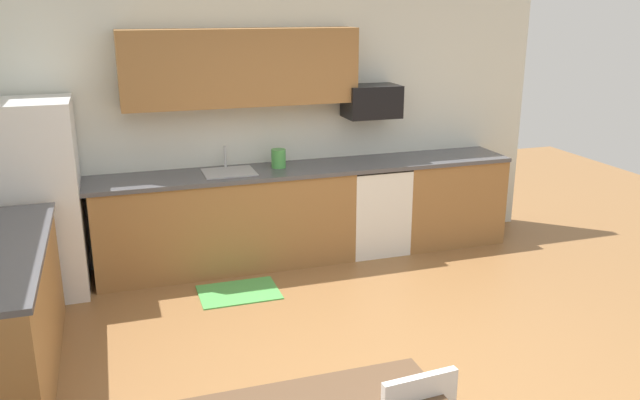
{
  "coord_description": "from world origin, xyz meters",
  "views": [
    {
      "loc": [
        -1.51,
        -3.6,
        2.47
      ],
      "look_at": [
        0.0,
        1.0,
        1.0
      ],
      "focal_mm": 36.52,
      "sensor_mm": 36.0,
      "label": 1
    }
  ],
  "objects_px": {
    "refrigerator": "(34,200)",
    "microwave": "(372,101)",
    "oven_range": "(373,207)",
    "kettle": "(279,159)"
  },
  "relations": [
    {
      "from": "refrigerator",
      "to": "microwave",
      "type": "relative_size",
      "value": 3.16
    },
    {
      "from": "kettle",
      "to": "oven_range",
      "type": "bearing_deg",
      "value": -2.92
    },
    {
      "from": "refrigerator",
      "to": "kettle",
      "type": "relative_size",
      "value": 8.54
    },
    {
      "from": "oven_range",
      "to": "microwave",
      "type": "xyz_separation_m",
      "value": [
        0.0,
        0.1,
        1.08
      ]
    },
    {
      "from": "refrigerator",
      "to": "oven_range",
      "type": "xyz_separation_m",
      "value": [
        3.18,
        0.08,
        -0.4
      ]
    },
    {
      "from": "refrigerator",
      "to": "microwave",
      "type": "bearing_deg",
      "value": 3.24
    },
    {
      "from": "refrigerator",
      "to": "oven_range",
      "type": "height_order",
      "value": "refrigerator"
    },
    {
      "from": "oven_range",
      "to": "kettle",
      "type": "relative_size",
      "value": 4.55
    },
    {
      "from": "oven_range",
      "to": "kettle",
      "type": "height_order",
      "value": "kettle"
    },
    {
      "from": "oven_range",
      "to": "refrigerator",
      "type": "bearing_deg",
      "value": -178.56
    }
  ]
}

